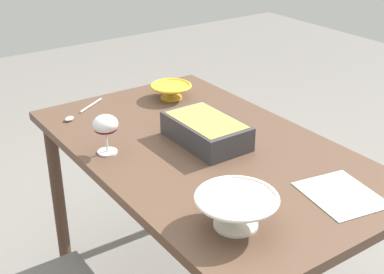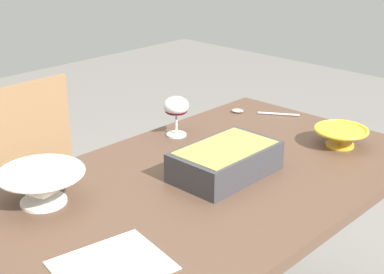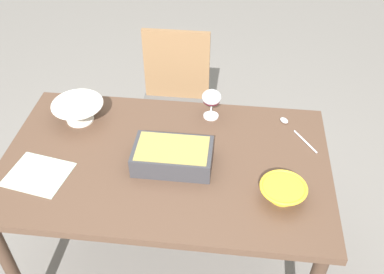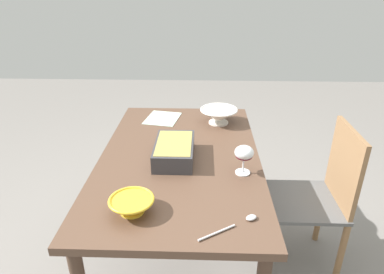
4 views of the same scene
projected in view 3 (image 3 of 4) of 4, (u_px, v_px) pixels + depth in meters
name	position (u px, v px, depth m)	size (l,w,h in m)	color
ground_plane	(171.00, 264.00, 2.27)	(8.00, 8.00, 0.00)	gray
dining_table	(166.00, 174.00, 1.83)	(1.34, 0.80, 0.76)	brown
chair	(175.00, 103.00, 2.54)	(0.40, 0.42, 0.88)	#595959
wine_glass	(212.00, 99.00, 1.92)	(0.09, 0.09, 0.14)	white
casserole_dish	(173.00, 155.00, 1.72)	(0.31, 0.19, 0.09)	#38383D
mixing_bowl	(283.00, 191.00, 1.59)	(0.18, 0.18, 0.06)	yellow
small_bowl	(79.00, 110.00, 1.93)	(0.23, 0.23, 0.09)	white
serving_spoon	(291.00, 127.00, 1.91)	(0.15, 0.23, 0.01)	silver
napkin	(38.00, 174.00, 1.71)	(0.23, 0.20, 0.00)	#B2CCB7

